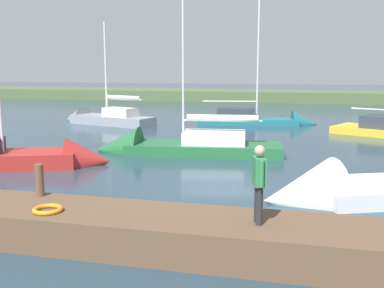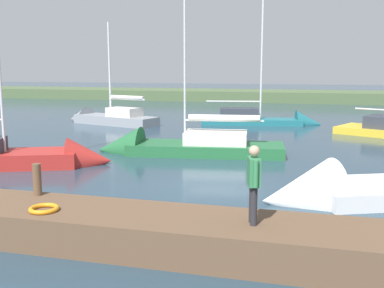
% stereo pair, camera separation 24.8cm
% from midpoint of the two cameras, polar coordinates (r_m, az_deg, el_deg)
% --- Properties ---
extents(ground_plane, '(200.00, 200.00, 0.00)m').
position_cam_midpoint_polar(ground_plane, '(15.09, 2.11, -5.51)').
color(ground_plane, '#263D4C').
extents(far_shoreline, '(180.00, 8.00, 2.40)m').
position_cam_midpoint_polar(far_shoreline, '(56.01, 10.91, 5.33)').
color(far_shoreline, '#4C603D').
rests_on(far_shoreline, ground_plane).
extents(dock_pier, '(22.73, 1.97, 0.79)m').
position_cam_midpoint_polar(dock_pier, '(10.05, -4.25, -10.99)').
color(dock_pier, brown).
rests_on(dock_pier, ground_plane).
extents(mooring_post_near, '(0.21, 0.21, 0.80)m').
position_cam_midpoint_polar(mooring_post_near, '(11.86, -19.12, -4.30)').
color(mooring_post_near, brown).
rests_on(mooring_post_near, dock_pier).
extents(life_ring_buoy, '(0.66, 0.66, 0.10)m').
position_cam_midpoint_polar(life_ring_buoy, '(10.62, -18.27, -7.79)').
color(life_ring_buoy, orange).
rests_on(life_ring_buoy, dock_pier).
extents(sailboat_far_right, '(9.13, 5.66, 9.94)m').
position_cam_midpoint_polar(sailboat_far_right, '(14.87, 21.96, -5.62)').
color(sailboat_far_right, white).
rests_on(sailboat_far_right, ground_plane).
extents(sailboat_near_dock, '(8.83, 3.32, 8.92)m').
position_cam_midpoint_polar(sailboat_near_dock, '(21.06, -2.96, -0.69)').
color(sailboat_near_dock, '#236638').
rests_on(sailboat_near_dock, ground_plane).
extents(sailboat_behind_pier, '(8.51, 4.95, 8.83)m').
position_cam_midpoint_polar(sailboat_behind_pier, '(19.51, -21.56, -2.04)').
color(sailboat_behind_pier, '#B22823').
rests_on(sailboat_behind_pier, ground_plane).
extents(sailboat_outer_mooring, '(8.47, 3.29, 9.49)m').
position_cam_midpoint_polar(sailboat_outer_mooring, '(32.29, 8.95, 2.76)').
color(sailboat_outer_mooring, '#1E6B75').
rests_on(sailboat_outer_mooring, ground_plane).
extents(sailboat_inner_slip, '(7.82, 4.08, 7.82)m').
position_cam_midpoint_polar(sailboat_inner_slip, '(32.96, -11.55, 2.94)').
color(sailboat_inner_slip, gray).
rests_on(sailboat_inner_slip, ground_plane).
extents(person_on_dock, '(0.33, 0.60, 1.61)m').
position_cam_midpoint_polar(person_on_dock, '(9.21, 7.63, -4.42)').
color(person_on_dock, '#28282D').
rests_on(person_on_dock, dock_pier).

